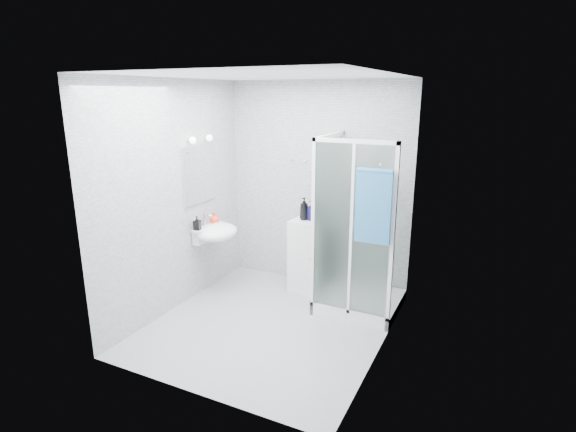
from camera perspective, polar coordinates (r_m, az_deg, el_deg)
The scene contains 12 objects.
room at distance 4.55m, azimuth -2.49°, elevation 0.85°, with size 2.40×2.60×2.60m.
shower_enclosure at distance 5.25m, azimuth 8.15°, elevation -7.11°, with size 0.90×0.95×2.00m.
wall_basin at distance 5.56m, azimuth -9.19°, elevation -2.04°, with size 0.46×0.56×0.35m.
mirror at distance 5.51m, azimuth -11.21°, elevation 5.24°, with size 0.02×0.60×0.70m, color white.
vanity_lights at distance 5.43m, azimuth -11.01°, elevation 9.58°, with size 0.10×0.40×0.08m.
wall_hooks at distance 5.70m, azimuth 1.27°, elevation 7.08°, with size 0.23×0.06×0.03m.
storage_cabinet at distance 5.67m, azimuth 2.52°, elevation -5.06°, with size 0.41×0.43×0.93m.
hand_towel at distance 4.51m, azimuth 10.79°, elevation 1.43°, with size 0.36×0.05×0.76m.
shampoo_bottle_a at distance 5.50m, azimuth 2.06°, elevation 0.94°, with size 0.11×0.11×0.28m, color black.
shampoo_bottle_b at distance 5.49m, azimuth 3.13°, elevation 0.73°, with size 0.11×0.12×0.25m, color #100A41.
soap_dispenser_orange at distance 5.65m, azimuth -9.34°, elevation -0.28°, with size 0.12×0.12×0.15m, color #FC381D.
soap_dispenser_black at distance 5.44m, azimuth -11.47°, elevation -0.88°, with size 0.08×0.08×0.17m, color black.
Camera 1 is at (2.10, -3.88, 2.43)m, focal length 28.00 mm.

